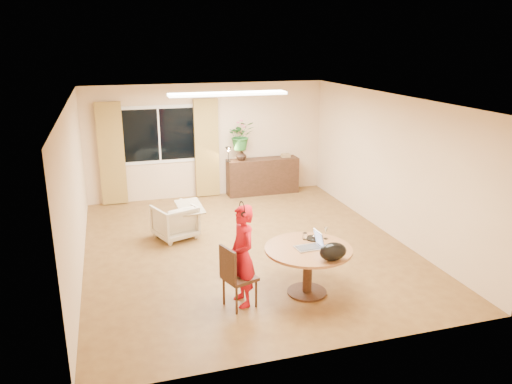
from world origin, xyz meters
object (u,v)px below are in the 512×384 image
Objects in this scene: armchair at (175,221)px; sideboard at (263,176)px; child at (242,256)px; dining_chair at (240,276)px; dining_table at (308,258)px.

armchair is 0.42× the size of sideboard.
sideboard is at bearing 152.59° from child.
dining_table is at bearing -14.90° from dining_chair.
dining_table is 0.98m from child.
child is 2.77m from armchair.
dining_table is at bearing -99.92° from sideboard.
armchair is 3.25m from sideboard.
dining_table is 3.09m from armchair.
child is 2.03× the size of armchair.
dining_chair is 2.80m from armchair.
armchair is at bearing 81.60° from dining_chair.
child reaches higher than armchair.
sideboard is (0.85, 4.88, -0.13)m from dining_table.
sideboard is (1.82, 4.89, -0.29)m from child.
sideboard is at bearing -157.94° from armchair.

